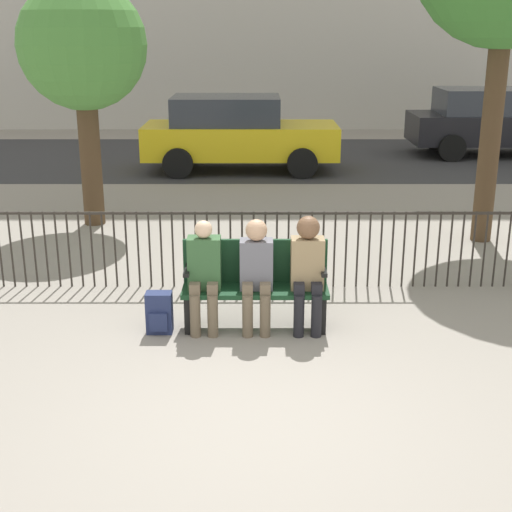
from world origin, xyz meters
The scene contains 11 objects.
ground_plane centered at (0.00, 0.00, 0.00)m, with size 80.00×80.00×0.00m, color gray.
park_bench centered at (0.00, 1.84, 0.49)m, with size 1.52×0.45×0.92m.
seated_person_0 centered at (-0.53, 1.72, 0.65)m, with size 0.34×0.39×1.18m.
seated_person_1 centered at (0.01, 1.72, 0.68)m, with size 0.34×0.39×1.19m.
seated_person_2 centered at (0.54, 1.72, 0.70)m, with size 0.34×0.39×1.23m.
backpack centered at (-1.00, 1.65, 0.22)m, with size 0.27×0.21×0.44m.
fence_railing centered at (-0.02, 3.03, 0.56)m, with size 9.01×0.03×0.95m.
tree_0 centered at (-2.61, 5.97, 2.73)m, with size 1.95×1.95×3.76m.
street_surface centered at (0.00, 12.00, 0.00)m, with size 24.00×6.00×0.01m.
parked_car_0 centered at (-0.42, 10.43, 0.84)m, with size 4.20×1.94×1.62m.
parked_car_1 centered at (5.84, 12.41, 0.84)m, with size 4.20×1.94×1.62m.
Camera 1 is at (0.01, -5.20, 3.05)m, focal length 50.00 mm.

